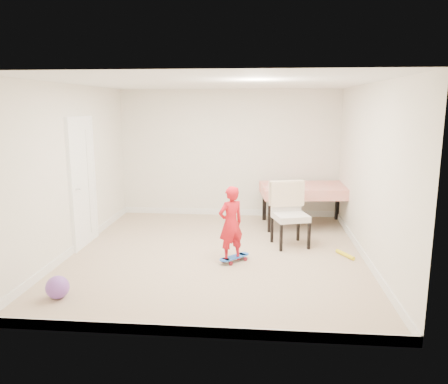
# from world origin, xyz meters

# --- Properties ---
(ground) EXTENTS (5.00, 5.00, 0.00)m
(ground) POSITION_xyz_m (0.00, 0.00, 0.00)
(ground) COLOR tan
(ground) RESTS_ON ground
(ceiling) EXTENTS (4.50, 5.00, 0.04)m
(ceiling) POSITION_xyz_m (0.00, 0.00, 2.58)
(ceiling) COLOR silver
(ceiling) RESTS_ON wall_back
(wall_back) EXTENTS (4.50, 0.04, 2.60)m
(wall_back) POSITION_xyz_m (0.00, 2.48, 1.30)
(wall_back) COLOR silver
(wall_back) RESTS_ON ground
(wall_front) EXTENTS (4.50, 0.04, 2.60)m
(wall_front) POSITION_xyz_m (0.00, -2.48, 1.30)
(wall_front) COLOR silver
(wall_front) RESTS_ON ground
(wall_left) EXTENTS (0.04, 5.00, 2.60)m
(wall_left) POSITION_xyz_m (-2.23, 0.00, 1.30)
(wall_left) COLOR silver
(wall_left) RESTS_ON ground
(wall_right) EXTENTS (0.04, 5.00, 2.60)m
(wall_right) POSITION_xyz_m (2.23, 0.00, 1.30)
(wall_right) COLOR silver
(wall_right) RESTS_ON ground
(door) EXTENTS (0.11, 0.94, 2.11)m
(door) POSITION_xyz_m (-2.22, 0.30, 1.02)
(door) COLOR white
(door) RESTS_ON ground
(baseboard_back) EXTENTS (4.50, 0.02, 0.12)m
(baseboard_back) POSITION_xyz_m (0.00, 2.49, 0.06)
(baseboard_back) COLOR white
(baseboard_back) RESTS_ON ground
(baseboard_front) EXTENTS (4.50, 0.02, 0.12)m
(baseboard_front) POSITION_xyz_m (0.00, -2.49, 0.06)
(baseboard_front) COLOR white
(baseboard_front) RESTS_ON ground
(baseboard_left) EXTENTS (0.02, 5.00, 0.12)m
(baseboard_left) POSITION_xyz_m (-2.24, 0.00, 0.06)
(baseboard_left) COLOR white
(baseboard_left) RESTS_ON ground
(baseboard_right) EXTENTS (0.02, 5.00, 0.12)m
(baseboard_right) POSITION_xyz_m (2.24, 0.00, 0.06)
(baseboard_right) COLOR white
(baseboard_right) RESTS_ON ground
(dining_table) EXTENTS (1.79, 1.24, 0.79)m
(dining_table) POSITION_xyz_m (1.53, 1.80, 0.39)
(dining_table) COLOR #B2090D
(dining_table) RESTS_ON ground
(dining_chair) EXTENTS (0.74, 0.79, 1.05)m
(dining_chair) POSITION_xyz_m (1.16, 0.52, 0.53)
(dining_chair) COLOR silver
(dining_chair) RESTS_ON ground
(skateboard) EXTENTS (0.51, 0.52, 0.08)m
(skateboard) POSITION_xyz_m (0.30, -0.31, 0.04)
(skateboard) COLOR blue
(skateboard) RESTS_ON ground
(child) EXTENTS (0.48, 0.45, 1.11)m
(child) POSITION_xyz_m (0.25, -0.34, 0.55)
(child) COLOR red
(child) RESTS_ON ground
(balloon) EXTENTS (0.28, 0.28, 0.28)m
(balloon) POSITION_xyz_m (-1.73, -1.75, 0.14)
(balloon) COLOR purple
(balloon) RESTS_ON ground
(foam_toy) EXTENTS (0.24, 0.38, 0.06)m
(foam_toy) POSITION_xyz_m (1.98, 0.06, 0.03)
(foam_toy) COLOR yellow
(foam_toy) RESTS_ON ground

